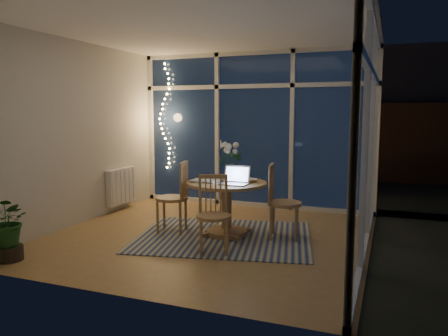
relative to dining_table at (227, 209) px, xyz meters
The scene contains 25 objects.
floor 0.43m from the dining_table, 149.33° to the right, with size 4.00×4.00×0.00m, color #9C7944.
ceiling 2.26m from the dining_table, 149.33° to the right, with size 4.00×4.00×0.00m, color white.
wall_back 2.11m from the dining_table, 96.23° to the left, with size 4.00×0.04×2.60m, color beige.
wall_front 2.33m from the dining_table, 95.52° to the right, with size 4.00×0.04×2.60m, color beige.
wall_left 2.40m from the dining_table, behind, with size 0.04×4.00×2.60m, color beige.
wall_right 2.03m from the dining_table, ahead, with size 0.04×4.00×2.60m, color beige.
window_wall_back 2.08m from the dining_table, 96.36° to the left, with size 4.00×0.10×2.60m, color silver.
window_wall_right 2.00m from the dining_table, ahead, with size 0.10×4.00×2.60m, color silver.
radiator 2.28m from the dining_table, 160.06° to the left, with size 0.10×0.70×0.58m, color white.
fairy_lights 2.81m from the dining_table, 136.53° to the left, with size 0.24×0.10×1.85m, color #FFC566, non-canonical shape.
garden_patio 4.90m from the dining_table, 86.54° to the left, with size 12.00×6.00×0.10m, color black.
garden_fence 5.41m from the dining_table, 92.18° to the left, with size 11.00×0.08×1.80m, color #322312.
neighbour_roof 8.58m from the dining_table, 89.35° to the left, with size 7.00×3.00×2.20m, color #32333C.
garden_shrubs 3.43m from the dining_table, 107.04° to the left, with size 0.90×0.90×0.90m, color black.
rug 0.36m from the dining_table, 90.00° to the right, with size 2.20×1.76×0.01m, color #BBB798.
dining_table is the anchor object (origin of this frame).
chair_left 0.76m from the dining_table, behind, with size 0.45×0.45×0.97m, color olive.
chair_right 0.76m from the dining_table, ahead, with size 0.45×0.45×0.97m, color olive.
chair_front 0.75m from the dining_table, 80.67° to the right, with size 0.42×0.42×0.90m, color olive.
laptop 0.53m from the dining_table, 45.72° to the right, with size 0.34×0.29×0.25m, color silver, non-canonical shape.
flower_vase 0.56m from the dining_table, 96.28° to the left, with size 0.20×0.20×0.21m, color silver.
bowl 0.49m from the dining_table, 23.63° to the left, with size 0.15×0.15×0.04m, color white.
newspapers 0.44m from the dining_table, 168.69° to the right, with size 0.34×0.26×0.02m, color #B8B6AF.
phone 0.36m from the dining_table, 103.57° to the right, with size 0.12×0.06×0.01m, color black.
potted_plant 2.56m from the dining_table, 136.43° to the right, with size 0.54×0.47×0.76m, color #19461B.
Camera 1 is at (2.17, -5.08, 1.60)m, focal length 35.00 mm.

